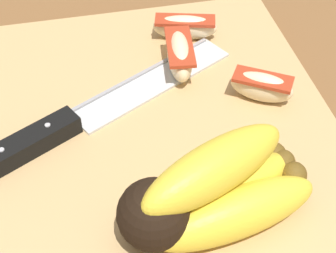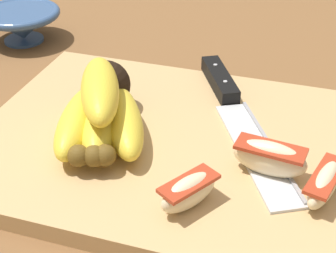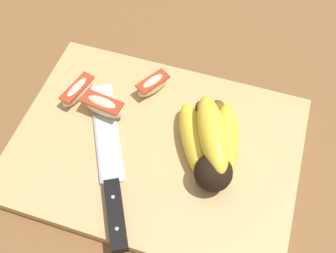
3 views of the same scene
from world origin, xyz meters
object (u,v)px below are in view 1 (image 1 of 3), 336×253
chefs_knife (74,121)px  apple_wedge_near (180,55)px  apple_wedge_middle (185,27)px  apple_wedge_far (262,86)px  banana_bunch (210,190)px

chefs_knife → apple_wedge_near: 0.13m
apple_wedge_near → apple_wedge_middle: 0.06m
apple_wedge_near → apple_wedge_far: 0.09m
chefs_knife → apple_wedge_middle: size_ratio=3.56×
apple_wedge_near → apple_wedge_middle: (-0.05, 0.02, -0.00)m
apple_wedge_near → banana_bunch: bearing=-5.9°
apple_wedge_near → apple_wedge_middle: bearing=160.8°
banana_bunch → apple_wedge_near: 0.18m
chefs_knife → apple_wedge_near: bearing=117.5°
apple_wedge_near → chefs_knife: bearing=-62.5°
apple_wedge_near → apple_wedge_far: size_ratio=1.17×
chefs_knife → apple_wedge_near: apple_wedge_near is taller
banana_bunch → apple_wedge_middle: 0.23m
apple_wedge_far → apple_wedge_middle: bearing=-156.8°
apple_wedge_near → apple_wedge_middle: apple_wedge_near is taller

